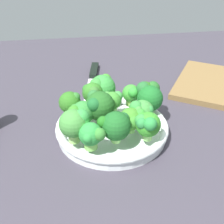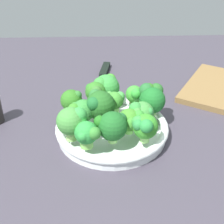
% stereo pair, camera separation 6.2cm
% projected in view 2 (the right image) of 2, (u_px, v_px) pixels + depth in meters
% --- Properties ---
extents(ground_plane, '(1.30, 1.30, 0.03)m').
position_uv_depth(ground_plane, '(114.00, 130.00, 0.81)').
color(ground_plane, '#3C3742').
extents(bowl, '(0.26, 0.26, 0.03)m').
position_uv_depth(bowl, '(112.00, 129.00, 0.76)').
color(bowl, white).
rests_on(bowl, ground_plane).
extents(broccoli_floret_0, '(0.06, 0.05, 0.07)m').
position_uv_depth(broccoli_floret_0, '(72.00, 101.00, 0.75)').
color(broccoli_floret_0, '#8ACA5A').
rests_on(broccoli_floret_0, bowl).
extents(broccoli_floret_1, '(0.05, 0.04, 0.06)m').
position_uv_depth(broccoli_floret_1, '(135.00, 95.00, 0.80)').
color(broccoli_floret_1, '#85C14F').
rests_on(broccoli_floret_1, bowl).
extents(broccoli_floret_2, '(0.07, 0.07, 0.07)m').
position_uv_depth(broccoli_floret_2, '(106.00, 87.00, 0.81)').
color(broccoli_floret_2, '#9CD66B').
rests_on(broccoli_floret_2, bowl).
extents(broccoli_floret_3, '(0.06, 0.06, 0.07)m').
position_uv_depth(broccoli_floret_3, '(144.00, 126.00, 0.67)').
color(broccoli_floret_3, '#98D574').
rests_on(broccoli_floret_3, bowl).
extents(broccoli_floret_4, '(0.05, 0.06, 0.06)m').
position_uv_depth(broccoli_floret_4, '(141.00, 113.00, 0.72)').
color(broccoli_floret_4, '#93D564').
rests_on(broccoli_floret_4, bowl).
extents(broccoli_floret_5, '(0.06, 0.07, 0.07)m').
position_uv_depth(broccoli_floret_5, '(112.00, 126.00, 0.67)').
color(broccoli_floret_5, '#96D76E').
rests_on(broccoli_floret_5, bowl).
extents(broccoli_floret_6, '(0.06, 0.06, 0.07)m').
position_uv_depth(broccoli_floret_6, '(73.00, 121.00, 0.68)').
color(broccoli_floret_6, '#94CD69').
rests_on(broccoli_floret_6, bowl).
extents(broccoli_floret_7, '(0.07, 0.07, 0.07)m').
position_uv_depth(broccoli_floret_7, '(99.00, 105.00, 0.74)').
color(broccoli_floret_7, '#80B24E').
rests_on(broccoli_floret_7, bowl).
extents(broccoli_floret_8, '(0.04, 0.05, 0.06)m').
position_uv_depth(broccoli_floret_8, '(115.00, 100.00, 0.77)').
color(broccoli_floret_8, '#8BCF6A').
rests_on(broccoli_floret_8, bowl).
extents(broccoli_floret_9, '(0.05, 0.06, 0.06)m').
position_uv_depth(broccoli_floret_9, '(82.00, 111.00, 0.73)').
color(broccoli_floret_9, '#8FD267').
rests_on(broccoli_floret_9, bowl).
extents(broccoli_floret_10, '(0.05, 0.05, 0.07)m').
position_uv_depth(broccoli_floret_10, '(95.00, 92.00, 0.79)').
color(broccoli_floret_10, '#90BF5A').
rests_on(broccoli_floret_10, bowl).
extents(broccoli_floret_11, '(0.07, 0.06, 0.07)m').
position_uv_depth(broccoli_floret_11, '(151.00, 97.00, 0.77)').
color(broccoli_floret_11, '#85C55E').
rests_on(broccoli_floret_11, bowl).
extents(broccoli_floret_12, '(0.06, 0.06, 0.06)m').
position_uv_depth(broccoli_floret_12, '(130.00, 120.00, 0.70)').
color(broccoli_floret_12, '#75C055').
rests_on(broccoli_floret_12, bowl).
extents(broccoli_floret_13, '(0.05, 0.05, 0.06)m').
position_uv_depth(broccoli_floret_13, '(87.00, 134.00, 0.66)').
color(broccoli_floret_13, '#76BC53').
rests_on(broccoli_floret_13, bowl).
extents(knife, '(0.27, 0.07, 0.01)m').
position_uv_depth(knife, '(102.00, 77.00, 1.02)').
color(knife, silver).
rests_on(knife, ground_plane).
extents(cutting_board, '(0.30, 0.27, 0.02)m').
position_uv_depth(cutting_board, '(216.00, 87.00, 0.95)').
color(cutting_board, brown).
rests_on(cutting_board, ground_plane).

